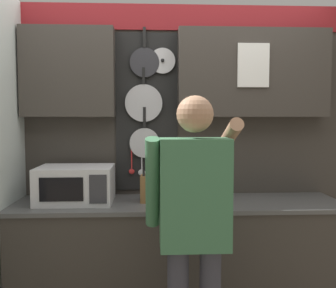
% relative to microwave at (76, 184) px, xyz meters
% --- Properties ---
extents(base_cabinet_counter, '(2.39, 0.60, 0.91)m').
position_rel_microwave_xyz_m(base_cabinet_counter, '(0.75, -0.02, -0.59)').
color(base_cabinet_counter, '#38332D').
rests_on(base_cabinet_counter, ground_plane).
extents(back_wall_unit, '(2.96, 0.22, 2.40)m').
position_rel_microwave_xyz_m(back_wall_unit, '(0.77, 0.25, 0.46)').
color(back_wall_unit, '#38332D').
rests_on(back_wall_unit, ground_plane).
extents(microwave, '(0.53, 0.39, 0.26)m').
position_rel_microwave_xyz_m(microwave, '(0.00, 0.00, 0.00)').
color(microwave, silver).
rests_on(microwave, base_cabinet_counter).
extents(knife_block, '(0.12, 0.15, 0.27)m').
position_rel_microwave_xyz_m(knife_block, '(0.52, 0.00, -0.03)').
color(knife_block, brown).
rests_on(knife_block, base_cabinet_counter).
extents(utensil_crock, '(0.11, 0.11, 0.34)m').
position_rel_microwave_xyz_m(utensil_crock, '(0.74, 0.00, -0.05)').
color(utensil_crock, white).
rests_on(utensil_crock, base_cabinet_counter).
extents(person, '(0.54, 0.63, 1.64)m').
position_rel_microwave_xyz_m(person, '(0.78, -0.68, -0.06)').
color(person, '#383842').
rests_on(person, ground_plane).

